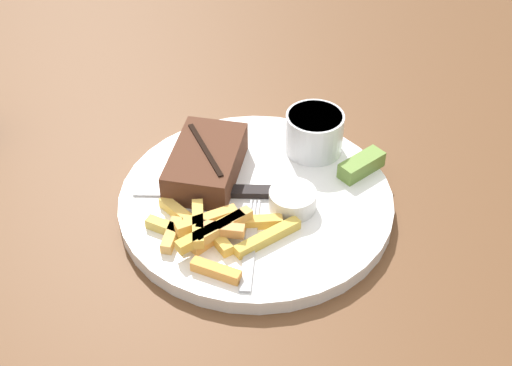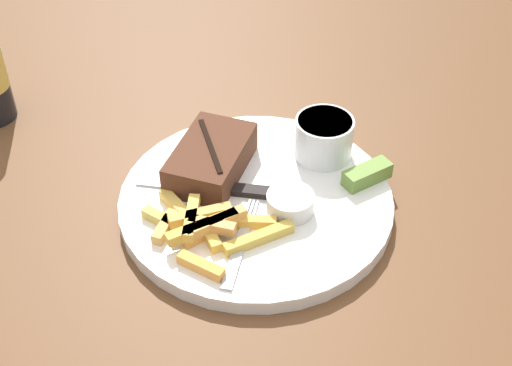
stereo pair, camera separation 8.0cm
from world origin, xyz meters
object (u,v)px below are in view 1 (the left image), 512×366
pickle_spear (361,165)px  knife_utensil (220,191)px  coleslaw_cup (314,131)px  dinner_plate (256,202)px  steak_portion (205,164)px  dipping_sauce_cup (293,199)px  fork_utensil (250,248)px

pickle_spear → knife_utensil: 0.17m
coleslaw_cup → pickle_spear: bearing=-96.0°
coleslaw_cup → knife_utensil: 0.14m
dinner_plate → knife_utensil: 0.04m
steak_portion → coleslaw_cup: coleslaw_cup is taller
coleslaw_cup → pickle_spear: (-0.01, -0.07, -0.02)m
knife_utensil → steak_portion: bearing=-56.5°
dinner_plate → pickle_spear: 0.13m
dinner_plate → dipping_sauce_cup: dipping_sauce_cup is taller
dinner_plate → fork_utensil: (-0.07, -0.04, 0.01)m
steak_portion → pickle_spear: bearing=-54.8°
steak_portion → dipping_sauce_cup: bearing=-85.5°
steak_portion → pickle_spear: (0.11, -0.15, -0.01)m
coleslaw_cup → knife_utensil: bearing=158.4°
dinner_plate → knife_utensil: bearing=114.8°
coleslaw_cup → dipping_sauce_cup: 0.11m
dinner_plate → pickle_spear: bearing=-38.2°
coleslaw_cup → pickle_spear: size_ratio=1.11×
pickle_spear → fork_utensil: size_ratio=0.51×
coleslaw_cup → dipping_sauce_cup: (-0.11, -0.03, -0.02)m
knife_utensil → dipping_sauce_cup: bearing=164.8°
dinner_plate → dipping_sauce_cup: size_ratio=5.90×
coleslaw_cup → dinner_plate: bearing=173.3°
coleslaw_cup → dipping_sauce_cup: size_ratio=1.33×
dipping_sauce_cup → knife_utensil: 0.09m
dinner_plate → knife_utensil: size_ratio=2.10×
dipping_sauce_cup → pickle_spear: dipping_sauce_cup is taller
pickle_spear → knife_utensil: bearing=135.4°
steak_portion → dipping_sauce_cup: size_ratio=2.63×
steak_portion → fork_utensil: size_ratio=1.14×
coleslaw_cup → fork_utensil: bearing=-171.9°
dinner_plate → fork_utensil: 0.08m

